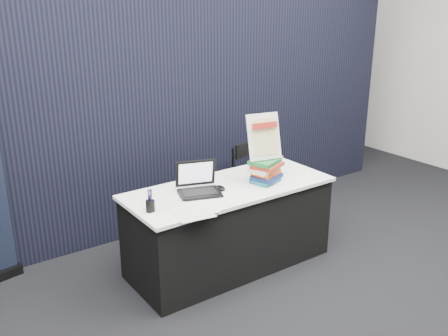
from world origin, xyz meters
TOP-DOWN VIEW (x-y plane):
  - floor at (0.00, 0.00)m, footprint 8.00×8.00m
  - wall_back at (0.00, 4.00)m, footprint 8.00×0.02m
  - drape_partition at (0.00, 1.60)m, footprint 6.00×0.08m
  - display_table at (0.00, 0.55)m, footprint 1.80×0.75m
  - laptop at (-0.31, 0.58)m, footprint 0.39×0.37m
  - mouse at (-0.12, 0.52)m, footprint 0.07×0.12m
  - brochure_left at (-0.65, 0.53)m, footprint 0.33×0.24m
  - brochure_mid at (-0.56, 0.22)m, footprint 0.30×0.23m
  - brochure_right at (-0.49, 0.28)m, footprint 0.32×0.26m
  - pen_cup at (-0.79, 0.46)m, footprint 0.08×0.08m
  - book_stack_tall at (0.31, 0.46)m, footprint 0.30×0.26m
  - book_stack_short at (0.61, 0.77)m, footprint 0.26×0.22m
  - info_sign at (0.31, 0.49)m, footprint 0.31×0.17m
  - stacking_chair at (0.71, 1.07)m, footprint 0.48×0.49m

SIDE VIEW (x-z plane):
  - floor at x=0.00m, z-range 0.00..0.00m
  - display_table at x=0.00m, z-range 0.00..0.75m
  - stacking_chair at x=0.71m, z-range 0.05..0.92m
  - brochure_mid at x=-0.56m, z-range 0.75..0.75m
  - brochure_right at x=-0.49m, z-range 0.75..0.75m
  - brochure_left at x=-0.65m, z-range 0.75..0.75m
  - mouse at x=-0.12m, z-range 0.75..0.79m
  - pen_cup at x=-0.79m, z-range 0.75..0.84m
  - book_stack_short at x=0.61m, z-range 0.75..0.85m
  - laptop at x=-0.31m, z-range 0.68..0.94m
  - book_stack_tall at x=0.31m, z-range 0.75..0.95m
  - info_sign at x=0.31m, z-range 0.94..1.35m
  - drape_partition at x=0.00m, z-range 0.00..2.40m
  - wall_back at x=0.00m, z-range 0.00..3.50m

